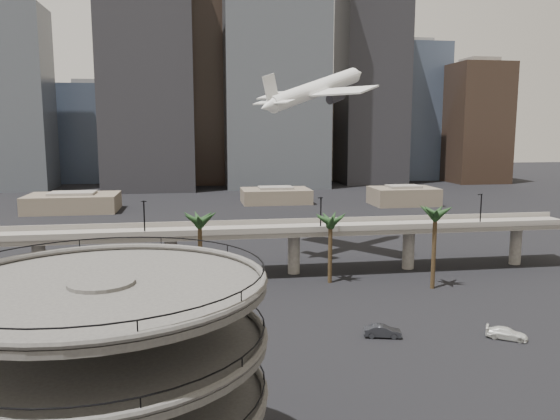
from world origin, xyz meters
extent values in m
cylinder|color=#454341|center=(-13.00, -4.00, 8.00)|extent=(4.40, 4.40, 16.50)
cylinder|color=#454341|center=(-13.00, -4.00, 7.78)|extent=(22.00, 22.00, 0.45)
torus|color=#454341|center=(-13.00, -4.00, 8.25)|extent=(22.20, 22.20, 0.50)
torus|color=black|center=(-13.00, -4.00, 9.05)|extent=(21.80, 21.80, 0.10)
cylinder|color=#454341|center=(-13.00, -4.00, 11.78)|extent=(22.00, 22.00, 0.45)
torus|color=#454341|center=(-13.00, -4.00, 12.25)|extent=(22.20, 22.20, 0.50)
torus|color=black|center=(-13.00, -4.00, 13.05)|extent=(21.80, 21.80, 0.10)
cylinder|color=#454341|center=(-13.00, -4.00, 15.78)|extent=(22.00, 22.00, 0.45)
torus|color=#454341|center=(-13.00, -4.00, 16.25)|extent=(22.20, 22.20, 0.50)
torus|color=black|center=(-13.00, -4.00, 17.05)|extent=(21.80, 21.80, 0.10)
cube|color=#67625C|center=(0.00, 55.00, 8.00)|extent=(130.00, 9.00, 0.90)
cube|color=#67625C|center=(0.00, 50.50, 8.90)|extent=(130.00, 0.30, 1.00)
cube|color=#67625C|center=(0.00, 59.50, 8.90)|extent=(130.00, 0.30, 1.00)
cylinder|color=#67625C|center=(-33.00, 55.00, 3.80)|extent=(2.20, 2.20, 8.00)
cylinder|color=#67625C|center=(-11.00, 55.00, 3.80)|extent=(2.20, 2.20, 8.00)
cylinder|color=#67625C|center=(11.00, 55.00, 3.80)|extent=(2.20, 2.20, 8.00)
cylinder|color=#67625C|center=(33.00, 55.00, 3.80)|extent=(2.20, 2.20, 8.00)
cylinder|color=#67625C|center=(55.00, 55.00, 3.80)|extent=(2.20, 2.20, 8.00)
cylinder|color=black|center=(-15.00, 51.00, 11.50)|extent=(0.24, 0.24, 6.00)
cylinder|color=black|center=(15.00, 51.00, 11.50)|extent=(0.24, 0.24, 6.00)
cylinder|color=black|center=(45.00, 51.00, 11.50)|extent=(0.24, 0.24, 6.00)
cylinder|color=#412F1C|center=(-6.00, 44.00, 6.08)|extent=(0.70, 0.70, 12.15)
ellipsoid|color=#1B3719|center=(-6.00, 44.00, 12.55)|extent=(4.40, 4.40, 2.00)
cylinder|color=#412F1C|center=(16.00, 48.00, 5.40)|extent=(0.70, 0.70, 10.80)
ellipsoid|color=#1B3719|center=(16.00, 48.00, 11.20)|extent=(4.40, 4.40, 2.00)
cylinder|color=#412F1C|center=(32.00, 42.00, 6.30)|extent=(0.70, 0.70, 12.60)
ellipsoid|color=#1B3719|center=(32.00, 42.00, 13.00)|extent=(4.40, 4.40, 2.00)
cube|color=#64594A|center=(-45.00, 140.00, 2.75)|extent=(28.00, 18.00, 5.50)
cube|color=#67625C|center=(-45.00, 140.00, 5.90)|extent=(14.00, 9.00, 0.80)
cube|color=#64594A|center=(22.00, 150.00, 2.50)|extent=(24.00, 16.00, 5.00)
cube|color=#67625C|center=(22.00, 150.00, 5.40)|extent=(12.00, 8.00, 0.80)
cube|color=#64594A|center=(65.00, 138.00, 3.00)|extent=(22.00, 15.00, 6.00)
cube|color=#67625C|center=(65.00, 138.00, 6.40)|extent=(11.00, 7.50, 0.80)
cube|color=#474D54|center=(-80.00, 210.00, 38.39)|extent=(26.00, 24.00, 76.78)
cube|color=#67625C|center=(-80.00, 210.00, 77.98)|extent=(14.30, 13.20, 2.40)
cube|color=#3A465A|center=(-55.00, 245.00, 23.63)|extent=(30.00, 30.00, 47.25)
cube|color=#67625C|center=(-55.00, 245.00, 48.45)|extent=(16.50, 16.50, 2.40)
cube|color=black|center=(-25.00, 200.00, 54.14)|extent=(38.00, 30.00, 108.28)
cube|color=#2D2119|center=(5.00, 225.00, 44.30)|extent=(28.00, 26.00, 88.59)
cube|color=#474D54|center=(30.00, 205.00, 59.06)|extent=(45.00, 32.00, 118.13)
cube|color=#806D58|center=(55.00, 240.00, 20.67)|extent=(24.00, 24.00, 41.34)
cube|color=#67625C|center=(55.00, 240.00, 42.54)|extent=(13.20, 13.20, 2.40)
cube|color=black|center=(78.00, 215.00, 46.76)|extent=(30.00, 28.00, 93.52)
cube|color=#3A465A|center=(105.00, 235.00, 34.45)|extent=(34.00, 30.00, 68.91)
cube|color=#67625C|center=(105.00, 235.00, 70.11)|extent=(18.70, 16.50, 2.40)
cube|color=#2D2119|center=(130.00, 210.00, 28.55)|extent=(26.00, 26.00, 57.09)
cube|color=#67625C|center=(130.00, 210.00, 58.29)|extent=(14.30, 14.30, 2.40)
cube|color=#806D58|center=(18.00, 260.00, 18.70)|extent=(22.00, 22.00, 37.41)
cube|color=#67625C|center=(18.00, 260.00, 38.61)|extent=(12.10, 12.10, 2.40)
cylinder|color=white|center=(18.11, 69.56, 34.17)|extent=(22.70, 17.83, 10.20)
cone|color=white|center=(29.19, 77.66, 38.05)|extent=(5.18, 5.04, 4.06)
cone|color=white|center=(7.03, 61.47, 30.29)|extent=(4.89, 4.68, 3.71)
cube|color=white|center=(17.51, 69.13, 33.39)|extent=(21.01, 25.74, 1.94)
cube|color=white|center=(8.38, 62.45, 31.14)|extent=(7.20, 8.72, 0.82)
cube|color=white|center=(7.81, 62.04, 33.62)|extent=(3.59, 2.74, 5.67)
cylinder|color=#28282D|center=(15.17, 73.68, 32.27)|extent=(4.49, 3.98, 2.82)
cylinder|color=#28282D|center=(21.14, 65.51, 32.27)|extent=(4.49, 3.98, 2.82)
imported|color=#A33F17|center=(-10.81, 19.41, 0.82)|extent=(5.13, 3.97, 1.63)
imported|color=#222328|center=(16.52, 22.79, 0.78)|extent=(5.00, 2.73, 1.56)
imported|color=silver|center=(31.78, 19.76, 0.72)|extent=(5.25, 4.34, 1.43)
camera|label=1|loc=(-6.77, -40.54, 26.31)|focal=35.00mm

